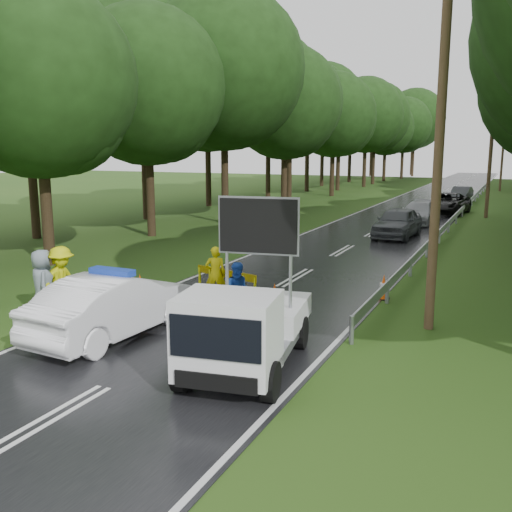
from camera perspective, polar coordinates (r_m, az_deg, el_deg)
The scene contains 23 objects.
ground at distance 15.27m, azimuth -4.11°, elevation -6.83°, with size 160.00×160.00×0.00m, color #264A15.
road at distance 43.56m, azimuth 15.28°, elevation 4.35°, with size 7.00×140.00×0.02m, color black.
guardrail at distance 42.73m, azimuth 20.15°, elevation 4.68°, with size 0.12×60.06×0.70m.
utility_pole_near at distance 14.86m, azimuth 17.93°, elevation 12.01°, with size 1.40×0.24×10.00m.
utility_pole_mid at distance 40.78m, azimuth 22.50°, elevation 10.63°, with size 1.40×0.24×10.00m.
utility_pole_far at distance 66.76m, azimuth 23.51°, elevation 10.31°, with size 1.40×0.24×10.00m.
tree_left_near at distance 21.98m, azimuth -23.71°, elevation 17.60°, with size 7.92×7.92×11.52m.
police_sedan at distance 14.49m, azimuth -14.04°, elevation -4.86°, with size 1.96×4.85×1.72m.
work_truck at distance 11.86m, azimuth -1.20°, elevation -7.18°, with size 2.63×4.67×3.53m.
barrier at distance 17.29m, azimuth -3.00°, elevation -2.17°, with size 2.30×0.67×0.98m.
officer at distance 17.24m, azimuth -4.06°, elevation -1.83°, with size 0.62×0.41×1.71m, color #D7CB0B.
civilian at distance 15.27m, azimuth -1.71°, elevation -3.64°, with size 0.79×0.61×1.62m, color #1944A6.
bystander_left at distance 16.58m, azimuth -18.86°, elevation -2.44°, with size 1.27×0.73×1.97m, color #CBD30B.
bystander_right at distance 16.52m, azimuth -20.56°, elevation -2.68°, with size 0.94×0.61×1.93m, color slate.
queue_car_first at distance 30.58m, azimuth 13.97°, elevation 3.29°, with size 1.85×4.60×1.57m, color #42464A.
queue_car_second at distance 36.44m, azimuth 16.01°, elevation 4.19°, with size 1.91×4.70×1.36m, color #A0A1A7.
queue_car_third at distance 42.24m, azimuth 18.51°, elevation 4.99°, with size 2.48×5.38×1.49m, color black.
queue_car_fourth at distance 52.16m, azimuth 19.83°, elevation 5.82°, with size 1.40×4.01×1.32m, color #393B3F.
cone_near_left at distance 15.41m, azimuth -20.06°, elevation -6.12°, with size 0.30×0.30×0.64m.
cone_center at distance 15.66m, azimuth -7.23°, elevation -5.08°, with size 0.35×0.35×0.73m.
cone_far at distance 17.07m, azimuth 1.87°, elevation -3.80°, with size 0.31×0.31×0.65m.
cone_left_mid at distance 18.07m, azimuth -11.50°, elevation -3.00°, with size 0.36×0.36×0.77m.
cone_right at distance 18.02m, azimuth 12.64°, elevation -3.08°, with size 0.37×0.37×0.78m.
Camera 1 is at (7.05, -12.73, 4.62)m, focal length 40.00 mm.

